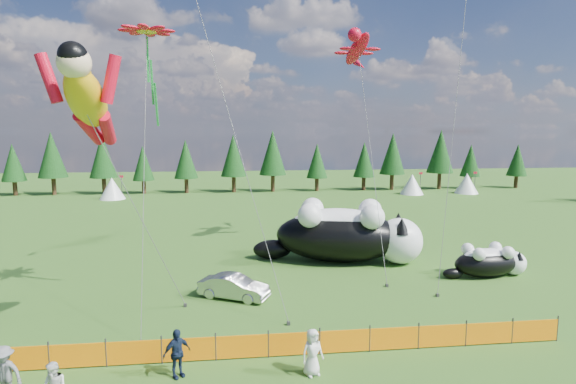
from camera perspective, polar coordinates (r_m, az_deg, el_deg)
name	(u,v)px	position (r m, az deg, el deg)	size (l,w,h in m)	color
ground	(286,323)	(21.21, -0.29, -16.34)	(160.00, 160.00, 0.00)	#123609
safety_fence	(294,344)	(18.30, 0.80, -18.70)	(22.06, 0.06, 1.10)	#262626
tree_line	(251,164)	(64.46, -4.69, 3.55)	(90.00, 4.00, 8.00)	black
festival_tents	(334,185)	(61.12, 5.86, 0.86)	(50.00, 3.20, 2.80)	white
cat_large	(347,233)	(30.23, 7.44, -5.17)	(11.17, 5.84, 4.08)	black
cat_small	(490,261)	(29.78, 24.24, -8.01)	(5.39, 2.20, 1.95)	black
car	(234,287)	(24.04, -6.89, -11.87)	(1.29, 3.71, 1.22)	#AEADB2
spectator_c	(177,353)	(17.25, -13.94, -19.26)	(1.04, 0.53, 1.77)	#131E35
spectator_d	(4,374)	(18.03, -32.38, -18.90)	(1.19, 0.62, 1.85)	slate
spectator_e	(312,352)	(16.96, 3.12, -19.65)	(0.83, 0.54, 1.70)	silver
superhero_kite	(87,99)	(17.85, -24.20, 10.69)	(4.88, 7.15, 12.38)	#D89C0B
gecko_kite	(357,50)	(33.45, 8.77, 17.44)	(3.33, 11.59, 16.57)	red
flower_kite	(147,34)	(22.47, -17.51, 18.54)	(2.93, 5.34, 13.56)	red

